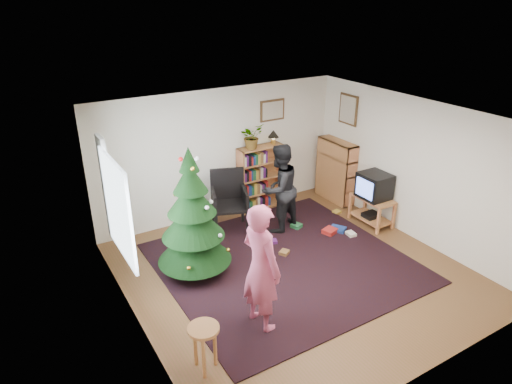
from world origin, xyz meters
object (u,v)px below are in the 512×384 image
crt_tv (374,186)px  christmas_tree (193,223)px  armchair (226,198)px  person_by_chair (279,189)px  bookshelf_right (336,170)px  table_lamp (273,135)px  person_standing (261,268)px  tv_stand (372,208)px  picture_back (272,110)px  picture_right (348,109)px  potted_plant (252,136)px  bookshelf_back (260,176)px  stool (204,337)px

crt_tv → christmas_tree: bearing=176.2°
armchair → person_by_chair: bearing=-14.3°
bookshelf_right → crt_tv: bookshelf_right is taller
bookshelf_right → armchair: (-2.57, 0.04, -0.04)m
table_lamp → person_by_chair: bearing=-117.2°
person_standing → bookshelf_right: bearing=-61.3°
tv_stand → person_by_chair: person_by_chair is taller
person_standing → person_by_chair: (1.67, 2.08, -0.06)m
crt_tv → table_lamp: size_ratio=1.87×
picture_back → crt_tv: size_ratio=1.01×
picture_right → person_by_chair: size_ratio=0.36×
christmas_tree → table_lamp: bearing=31.7°
potted_plant → person_standing: bearing=-118.6°
christmas_tree → armchair: size_ratio=1.84×
person_by_chair → bookshelf_right: bearing=-177.5°
picture_right → bookshelf_back: bearing=160.6°
bookshelf_right → person_standing: person_standing is taller
picture_back → bookshelf_back: 1.34m
bookshelf_right → bookshelf_back: bearing=71.6°
picture_back → armchair: 2.01m
person_standing → bookshelf_back: bearing=-39.6°
crt_tv → potted_plant: bearing=133.0°
person_by_chair → table_lamp: bearing=-130.7°
christmas_tree → crt_tv: (3.56, -0.23, -0.09)m
picture_back → crt_tv: (1.07, -1.87, -1.16)m
picture_right → potted_plant: 2.01m
picture_right → stool: (-4.56, -2.86, -1.47)m
crt_tv → armchair: armchair is taller
picture_right → bookshelf_right: bearing=150.5°
person_by_chair → crt_tv: bearing=143.0°
tv_stand → person_standing: bearing=-157.7°
potted_plant → picture_back: bearing=13.7°
stool → person_standing: 1.12m
armchair → potted_plant: bearing=50.1°
christmas_tree → bookshelf_right: (3.68, 0.99, -0.21)m
picture_back → stool: 5.04m
armchair → person_by_chair: size_ratio=0.68×
stool → armchair: bearing=58.1°
bookshelf_right → person_by_chair: 1.85m
christmas_tree → table_lamp: 2.93m
bookshelf_back → potted_plant: (-0.20, 0.00, 0.88)m
potted_plant → table_lamp: potted_plant is taller
tv_stand → stool: (-4.30, -1.71, 0.16)m
bookshelf_back → person_by_chair: 1.06m
armchair → christmas_tree: bearing=-116.7°
tv_stand → person_by_chair: (-1.65, 0.72, 0.51)m
christmas_tree → person_standing: size_ratio=1.18×
armchair → person_by_chair: (0.80, -0.55, 0.21)m
picture_right → armchair: picture_right is taller
picture_back → christmas_tree: picture_back is taller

